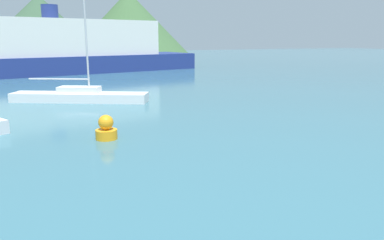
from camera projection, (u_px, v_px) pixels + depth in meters
sailboat_middle at (80, 95)px, 24.64m from camera, size 8.60×5.62×9.31m
ferry_distant at (53, 50)px, 43.83m from camera, size 36.48×14.05×7.84m
buoy_marker at (106, 129)px, 15.50m from camera, size 0.89×0.89×1.03m
hill_central at (40, 27)px, 77.60m from camera, size 26.91×26.91×12.79m
hill_east at (129, 23)px, 90.72m from camera, size 29.57×29.57×15.09m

